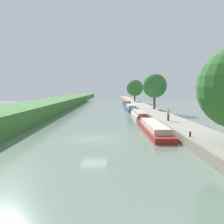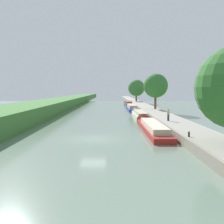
% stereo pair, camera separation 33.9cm
% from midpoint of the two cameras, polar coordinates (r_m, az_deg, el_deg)
% --- Properties ---
extents(ground_plane, '(160.00, 160.00, 0.00)m').
position_cam_midpoint_polar(ground_plane, '(24.18, -4.22, -6.32)').
color(ground_plane, slate).
extents(right_towpath, '(3.92, 260.00, 0.80)m').
position_cam_midpoint_polar(right_towpath, '(25.50, 19.38, -5.09)').
color(right_towpath, gray).
rests_on(right_towpath, ground_plane).
extents(stone_quay, '(0.25, 260.00, 0.85)m').
position_cam_midpoint_polar(stone_quay, '(24.88, 14.83, -5.16)').
color(stone_quay, gray).
rests_on(stone_quay, ground_plane).
extents(narrowboat_red, '(2.08, 15.22, 1.97)m').
position_cam_midpoint_polar(narrowboat_red, '(29.54, 9.40, -3.36)').
color(narrowboat_red, maroon).
rests_on(narrowboat_red, ground_plane).
extents(narrowboat_cream, '(1.88, 13.53, 1.79)m').
position_cam_midpoint_polar(narrowboat_cream, '(43.74, 6.61, -0.53)').
color(narrowboat_cream, beige).
rests_on(narrowboat_cream, ground_plane).
extents(narrowboat_blue, '(2.00, 14.36, 2.00)m').
position_cam_midpoint_polar(narrowboat_blue, '(59.21, 4.60, 1.09)').
color(narrowboat_blue, '#283D93').
rests_on(narrowboat_blue, ground_plane).
extents(narrowboat_teal, '(1.89, 16.24, 2.00)m').
position_cam_midpoint_polar(narrowboat_teal, '(74.10, 3.77, 1.97)').
color(narrowboat_teal, '#195B60').
rests_on(narrowboat_teal, ground_plane).
extents(tree_rightbank_midnear, '(5.10, 5.10, 7.47)m').
position_cam_midpoint_polar(tree_rightbank_midnear, '(51.92, 10.34, 6.13)').
color(tree_rightbank_midnear, brown).
rests_on(tree_rightbank_midnear, right_towpath).
extents(tree_rightbank_midfar, '(5.86, 5.86, 7.67)m').
position_cam_midpoint_polar(tree_rightbank_midfar, '(86.21, 5.76, 5.70)').
color(tree_rightbank_midfar, brown).
rests_on(tree_rightbank_midfar, right_towpath).
extents(person_walking, '(0.34, 0.34, 1.66)m').
position_cam_midpoint_polar(person_walking, '(32.33, 13.36, -0.51)').
color(person_walking, '#282D42').
rests_on(person_walking, right_towpath).
extents(mooring_bollard_near, '(0.16, 0.16, 0.45)m').
position_cam_midpoint_polar(mooring_bollard_near, '(21.96, 18.04, -5.03)').
color(mooring_bollard_near, black).
rests_on(mooring_bollard_near, right_towpath).
extents(mooring_bollard_far, '(0.16, 0.16, 0.45)m').
position_cam_midpoint_polar(mooring_bollard_far, '(81.94, 4.65, 2.59)').
color(mooring_bollard_far, black).
rests_on(mooring_bollard_far, right_towpath).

